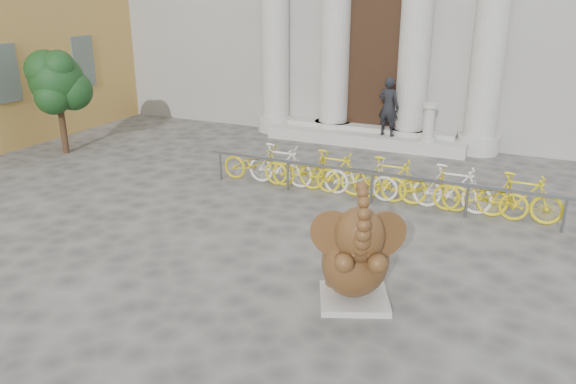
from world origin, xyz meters
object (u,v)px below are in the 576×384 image
at_px(elephant_statue, 356,259).
at_px(tree, 57,82).
at_px(bike_rack, 375,178).
at_px(pedestrian, 388,107).

height_order(elephant_statue, tree, tree).
bearing_deg(elephant_statue, bike_rack, 79.94).
xyz_separation_m(tree, pedestrian, (8.13, 4.39, -0.80)).
bearing_deg(elephant_statue, tree, 133.72).
bearing_deg(elephant_statue, pedestrian, 79.40).
xyz_separation_m(bike_rack, tree, (-9.03, -0.02, 1.52)).
bearing_deg(pedestrian, tree, 38.23).
distance_m(elephant_statue, bike_rack, 4.49).
distance_m(elephant_statue, pedestrian, 8.96).
bearing_deg(bike_rack, elephant_statue, -77.27).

